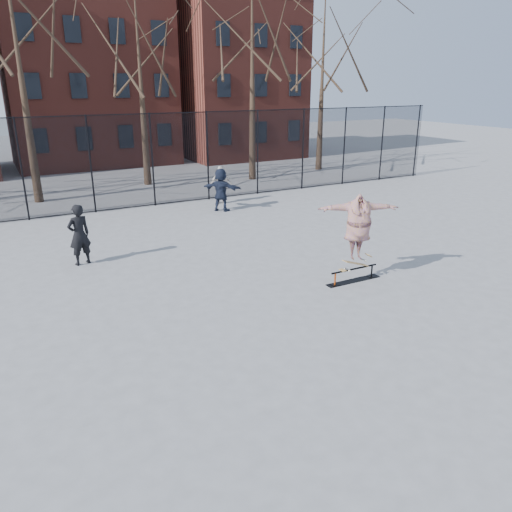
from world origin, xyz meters
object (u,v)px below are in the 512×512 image
skate_rail (354,276)px  bystander_black (79,235)px  bystander_navy (221,190)px  skater (358,233)px  skateboard (355,266)px  bystander_white (221,185)px

skate_rail → bystander_black: (-6.37, 4.99, 0.77)m
bystander_navy → skater: bearing=135.6°
skater → bystander_navy: skater is taller
skateboard → bystander_navy: bystander_navy is taller
skateboard → bystander_navy: size_ratio=0.49×
bystander_black → bystander_navy: bystander_black is taller
skateboard → skater: (0.00, 0.00, 0.95)m
skate_rail → bystander_black: 8.13m
skateboard → bystander_black: bystander_black is taller
skateboard → bystander_black: bearing=142.1°
skater → bystander_black: skater is taller
skater → skate_rail: bearing=-158.6°
bystander_white → skateboard: bearing=105.4°
skate_rail → bystander_white: bystander_white is taller
bystander_white → bystander_navy: 1.39m
skate_rail → skateboard: size_ratio=1.92×
skate_rail → bystander_navy: size_ratio=0.95×
skateboard → bystander_navy: 9.04m
bystander_navy → skateboard: bearing=135.6°
bystander_white → bystander_navy: size_ratio=0.93×
skate_rail → bystander_white: (0.69, 10.29, 0.69)m
skater → bystander_black: (-6.40, 4.99, -0.47)m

